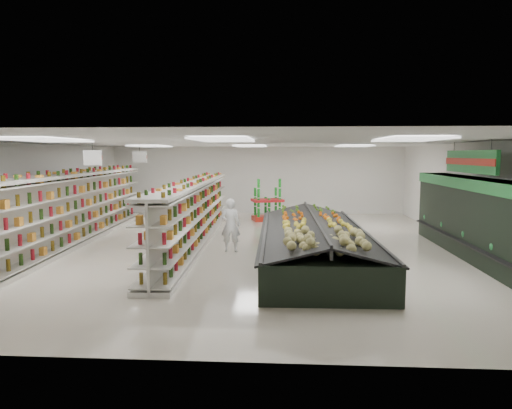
# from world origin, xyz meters

# --- Properties ---
(floor) EXTENTS (16.00, 16.00, 0.00)m
(floor) POSITION_xyz_m (0.00, 0.00, 0.00)
(floor) COLOR beige
(floor) RESTS_ON ground
(ceiling) EXTENTS (14.00, 16.00, 0.02)m
(ceiling) POSITION_xyz_m (0.00, 0.00, 3.20)
(ceiling) COLOR white
(ceiling) RESTS_ON wall_back
(wall_back) EXTENTS (14.00, 0.02, 3.20)m
(wall_back) POSITION_xyz_m (0.00, 8.00, 1.60)
(wall_back) COLOR white
(wall_back) RESTS_ON floor
(wall_front) EXTENTS (14.00, 0.02, 3.20)m
(wall_front) POSITION_xyz_m (0.00, -8.00, 1.60)
(wall_front) COLOR white
(wall_front) RESTS_ON floor
(wall_left) EXTENTS (0.02, 16.00, 3.20)m
(wall_left) POSITION_xyz_m (-7.00, 0.00, 1.60)
(wall_left) COLOR white
(wall_left) RESTS_ON floor
(wall_right) EXTENTS (0.02, 16.00, 3.20)m
(wall_right) POSITION_xyz_m (7.00, 0.00, 1.60)
(wall_right) COLOR white
(wall_right) RESTS_ON floor
(produce_wall_case) EXTENTS (0.93, 8.00, 2.20)m
(produce_wall_case) POSITION_xyz_m (6.53, -1.50, 1.24)
(produce_wall_case) COLOR black
(produce_wall_case) RESTS_ON floor
(aisle_sign_near) EXTENTS (0.52, 0.06, 0.75)m
(aisle_sign_near) POSITION_xyz_m (-3.80, -2.00, 2.75)
(aisle_sign_near) COLOR white
(aisle_sign_near) RESTS_ON ceiling
(aisle_sign_far) EXTENTS (0.52, 0.06, 0.75)m
(aisle_sign_far) POSITION_xyz_m (-3.80, 2.00, 2.75)
(aisle_sign_far) COLOR white
(aisle_sign_far) RESTS_ON ceiling
(hortifruti_banner) EXTENTS (0.12, 3.20, 0.95)m
(hortifruti_banner) POSITION_xyz_m (6.25, -1.50, 2.65)
(hortifruti_banner) COLOR #207832
(hortifruti_banner) RESTS_ON ceiling
(gondola_left) EXTENTS (1.62, 13.01, 2.25)m
(gondola_left) POSITION_xyz_m (-5.37, -0.40, 1.03)
(gondola_left) COLOR silver
(gondola_left) RESTS_ON floor
(gondola_center) EXTENTS (1.23, 11.42, 1.98)m
(gondola_center) POSITION_xyz_m (-1.53, 0.34, 0.91)
(gondola_center) COLOR silver
(gondola_center) RESTS_ON floor
(produce_island) EXTENTS (3.00, 7.94, 1.18)m
(produce_island) POSITION_xyz_m (2.13, -1.77, 0.54)
(produce_island) COLOR black
(produce_island) RESTS_ON floor
(soda_endcap) EXTENTS (1.49, 1.21, 1.65)m
(soda_endcap) POSITION_xyz_m (0.61, 5.51, 0.80)
(soda_endcap) COLOR #AC1F13
(soda_endcap) RESTS_ON floor
(shopper_main) EXTENTS (0.57, 0.38, 1.57)m
(shopper_main) POSITION_xyz_m (-0.23, -0.89, 0.79)
(shopper_main) COLOR white
(shopper_main) RESTS_ON floor
(shopper_background) EXTENTS (0.55, 0.83, 1.63)m
(shopper_background) POSITION_xyz_m (-3.42, 4.10, 0.81)
(shopper_background) COLOR #A38064
(shopper_background) RESTS_ON floor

